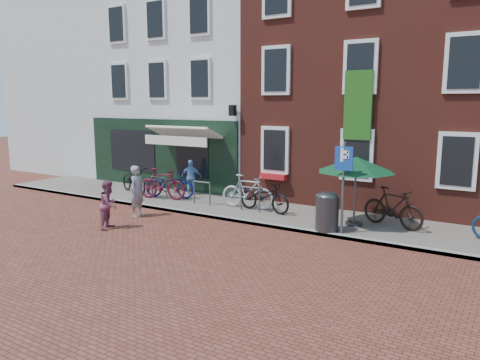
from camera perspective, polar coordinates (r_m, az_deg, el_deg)
The scene contains 17 objects.
ground at distance 14.73m, azimuth -2.80°, elevation -4.93°, with size 80.00×80.00×0.00m, color brown.
sidewalk at distance 15.46m, azimuth 3.43°, elevation -4.04°, with size 24.00×3.00×0.10m, color slate.
building_stucco at distance 22.87m, azimuth -3.31°, elevation 11.63°, with size 8.00×8.00×9.00m, color silver.
building_brick_mid at distance 19.75m, azimuth 14.04°, elevation 13.13°, with size 6.00×8.00×10.00m, color maroon.
filler_left at distance 27.85m, azimuth -16.29°, elevation 10.91°, with size 7.00×8.00×9.00m, color silver.
litter_bin at distance 13.21m, azimuth 10.77°, elevation -3.59°, with size 0.65×0.65×1.20m.
parking_sign at distance 12.80m, azimuth 12.72°, elevation 0.85°, with size 0.50×0.08×2.57m.
parasol at distance 13.77m, azimuth 14.24°, elevation 2.24°, with size 2.28×2.28×2.14m.
woman at distance 15.33m, azimuth -12.62°, elevation -1.36°, with size 0.61×0.40×1.68m, color gray.
boy at distance 14.12m, azimuth -15.94°, elevation -2.93°, with size 0.70×0.55×1.44m, color #924560.
cafe_person at distance 18.16m, azimuth -6.09°, elevation 0.35°, with size 0.81×0.34×1.37m, color #7CB0E9.
bicycle_0 at distance 18.90m, azimuth -13.04°, elevation 0.01°, with size 0.69×1.99×1.04m, color black.
bicycle_1 at distance 17.44m, azimuth -9.66°, elevation -0.48°, with size 0.55×1.93×1.16m, color #500D1D.
bicycle_2 at distance 17.67m, azimuth -8.74°, elevation -0.51°, with size 0.69×1.99×1.04m, color #0B1060.
bicycle_3 at distance 15.71m, azimuth 0.92°, elevation -1.45°, with size 0.55×1.93×1.16m, color #A4A4A6.
bicycle_4 at distance 15.28m, azimuth 3.03°, elevation -2.00°, with size 0.69×1.99×1.04m, color black.
bicycle_5 at distance 14.08m, azimuth 18.44°, elevation -3.26°, with size 0.55×1.93×1.16m, color black.
Camera 1 is at (8.09, -11.74, 3.71)m, focal length 34.37 mm.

